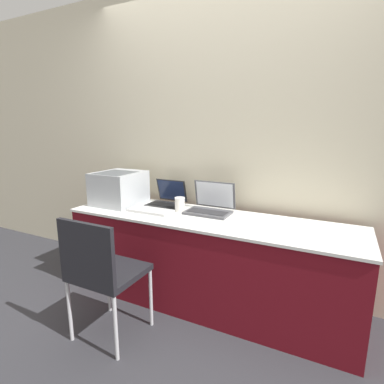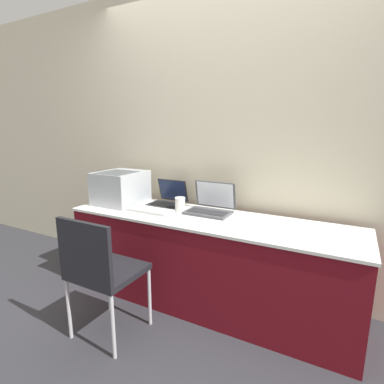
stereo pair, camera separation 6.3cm
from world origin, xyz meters
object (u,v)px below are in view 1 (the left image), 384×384
laptop_left (167,200)px  chair (102,268)px  printer (119,187)px  external_keyboard (150,211)px  laptop_right (210,206)px  coffee_cup (180,204)px

laptop_left → chair: laptop_left is taller
printer → external_keyboard: printer is taller
external_keyboard → laptop_left: bearing=88.0°
laptop_right → chair: laptop_right is taller
laptop_right → coffee_cup: size_ratio=3.05×
laptop_left → external_keyboard: bearing=-92.0°
printer → laptop_left: bearing=20.8°
laptop_left → laptop_right: laptop_right is taller
coffee_cup → chair: chair is taller
printer → external_keyboard: bearing=-13.6°
external_keyboard → coffee_cup: size_ratio=3.19×
external_keyboard → chair: 0.67m
printer → laptop_right: (0.84, 0.12, -0.10)m
laptop_left → external_keyboard: laptop_left is taller
laptop_right → chair: (-0.39, -0.85, -0.26)m
external_keyboard → chair: (0.05, -0.63, -0.22)m
printer → coffee_cup: size_ratio=3.54×
printer → chair: printer is taller
coffee_cup → chair: 0.82m
coffee_cup → laptop_right: bearing=21.1°
coffee_cup → external_keyboard: bearing=-150.0°
laptop_right → coffee_cup: (-0.23, -0.09, 0.01)m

